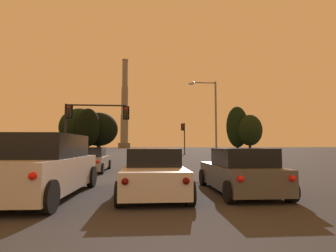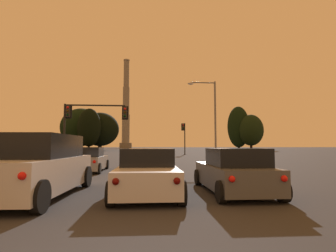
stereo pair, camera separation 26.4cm
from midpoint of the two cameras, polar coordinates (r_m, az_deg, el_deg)
name	(u,v)px [view 1 (the left image)]	position (r m, az deg, el deg)	size (l,w,h in m)	color
hatchback_right_lane_second	(240,172)	(8.94, 14.53, -9.66)	(1.94, 4.12, 1.44)	#4C4F54
suv_left_lane_second	(44,167)	(8.75, -26.09, -7.95)	(2.32, 4.98, 1.86)	silver
sedan_center_lane_second	(154,172)	(8.67, -3.99, -9.94)	(2.06, 4.74, 1.43)	silver
hatchback_left_lane_front	(91,160)	(16.32, -16.85, -7.15)	(1.93, 4.12, 1.44)	gray
traffic_light_overhead_left	(88,118)	(24.54, -17.34, 1.77)	(5.81, 0.50, 5.27)	black
traffic_light_far_right	(184,134)	(45.63, 3.27, -1.72)	(0.78, 0.50, 5.49)	black
street_lamp	(212,112)	(28.10, 9.19, 3.12)	(3.04, 0.36, 8.38)	slate
smokestack	(125,113)	(167.97, -9.49, 2.80)	(7.66, 7.66, 56.84)	slate
treeline_center_right	(237,127)	(96.78, 14.77, -0.20)	(7.79, 7.01, 15.64)	black
treeline_right_mid	(80,127)	(91.20, -18.68, -0.27)	(13.40, 12.06, 13.93)	black
treeline_left_mid	(99,129)	(89.12, -14.87, -0.70)	(12.30, 11.07, 12.52)	black
treeline_center_left	(250,130)	(95.31, 17.26, -0.87)	(8.68, 7.81, 12.41)	black
treeline_far_left	(88,127)	(83.61, -17.09, -0.30)	(7.08, 6.37, 13.01)	black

